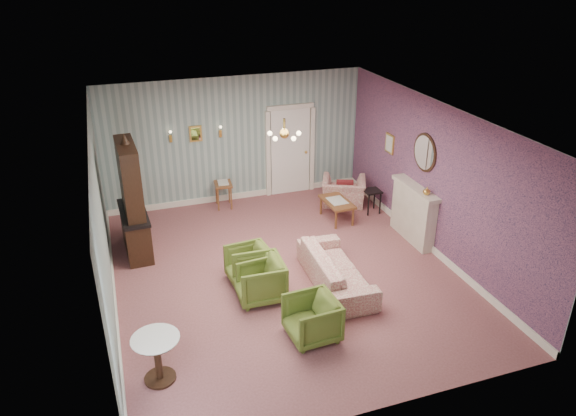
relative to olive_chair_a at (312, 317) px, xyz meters
name	(u,v)px	position (x,y,z in m)	size (l,w,h in m)	color
floor	(285,272)	(0.20, 1.87, -0.37)	(7.00, 7.00, 0.00)	#8F5355
ceiling	(284,119)	(0.20, 1.87, 2.53)	(7.00, 7.00, 0.00)	white
wall_back	(236,140)	(0.20, 5.37, 1.08)	(6.00, 6.00, 0.00)	gray
wall_front	(380,319)	(0.20, -1.63, 1.08)	(6.00, 6.00, 0.00)	gray
wall_left	(102,227)	(-2.80, 1.87, 1.08)	(7.00, 7.00, 0.00)	gray
wall_right	(435,179)	(3.20, 1.87, 1.08)	(7.00, 7.00, 0.00)	gray
wall_right_floral	(435,179)	(3.18, 1.87, 1.08)	(7.00, 7.00, 0.00)	#B65B78
door	(290,150)	(1.50, 5.33, 0.71)	(1.12, 0.12, 2.16)	white
olive_chair_a	(312,317)	(0.00, 0.00, 0.00)	(0.73, 0.68, 0.75)	#556824
olive_chair_b	(259,278)	(-0.46, 1.26, 0.03)	(0.78, 0.73, 0.80)	#556824
olive_chair_c	(249,264)	(-0.49, 1.77, 0.00)	(0.72, 0.67, 0.74)	#556824
sofa_chintz	(336,264)	(0.93, 1.23, 0.03)	(2.06, 0.60, 0.81)	#A24149
wingback_chair	(344,187)	(2.43, 4.26, 0.05)	(0.97, 0.63, 0.85)	#A24149
dresser	(131,196)	(-2.27, 3.57, 0.80)	(0.49, 1.40, 2.34)	black
fireplace	(413,213)	(3.06, 2.27, 0.21)	(0.30, 1.40, 1.16)	beige
mantel_vase	(427,191)	(3.04, 1.87, 0.86)	(0.15, 0.15, 0.15)	gold
oval_mirror	(424,153)	(3.16, 2.27, 1.48)	(0.04, 0.76, 0.84)	white
framed_print	(390,144)	(3.17, 3.62, 1.23)	(0.04, 0.34, 0.42)	gold
coffee_table	(337,210)	(1.96, 3.56, -0.14)	(0.50, 0.90, 0.46)	brown
side_table_black	(371,201)	(2.85, 3.66, -0.10)	(0.36, 0.36, 0.54)	black
pedestal_table	(158,359)	(-2.30, -0.17, -0.02)	(0.65, 0.65, 0.71)	black
nesting_table	(224,194)	(-0.22, 5.02, -0.06)	(0.38, 0.48, 0.63)	brown
gilt_mirror_back	(196,134)	(-0.70, 5.33, 1.33)	(0.28, 0.06, 0.36)	gold
sconce_left	(171,137)	(-1.25, 5.31, 1.33)	(0.16, 0.12, 0.30)	gold
sconce_right	(220,132)	(-0.15, 5.31, 1.33)	(0.16, 0.12, 0.30)	gold
chandelier	(284,135)	(0.20, 1.87, 2.26)	(0.56, 0.56, 0.36)	gold
burgundy_cushion	(345,188)	(2.38, 4.11, 0.11)	(0.38, 0.10, 0.38)	maroon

